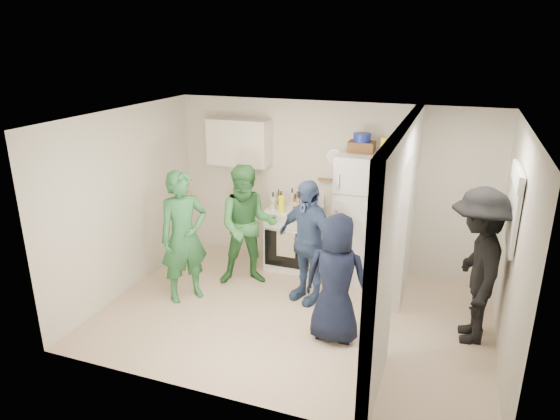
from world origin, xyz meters
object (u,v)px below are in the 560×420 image
object	(u,v)px
person_nook	(477,267)
person_navy	(336,279)
stove	(294,238)
person_green_left	(184,237)
fridge	(364,218)
yellow_cup_stack_top	(384,147)
person_green_center	(248,226)
wicker_basket	(362,147)
person_denim	(307,242)
blue_bowl	(362,137)

from	to	relation	value
person_nook	person_navy	bearing A→B (deg)	-74.69
stove	person_green_left	world-z (taller)	person_green_left
fridge	yellow_cup_stack_top	xyz separation A→B (m)	(0.22, -0.10, 1.06)
person_navy	fridge	bearing A→B (deg)	-89.85
person_navy	person_green_left	bearing A→B (deg)	-7.49
fridge	stove	bearing A→B (deg)	178.37
person_navy	person_nook	size ratio (longest dim) A/B	0.84
stove	person_navy	distance (m)	2.02
person_green_center	person_navy	distance (m)	1.80
fridge	wicker_basket	world-z (taller)	wicker_basket
wicker_basket	person_nook	size ratio (longest dim) A/B	0.19
fridge	person_navy	distance (m)	1.66
person_nook	stove	bearing A→B (deg)	-119.21
yellow_cup_stack_top	person_denim	bearing A→B (deg)	-135.60
person_green_left	person_navy	world-z (taller)	person_green_left
person_green_center	yellow_cup_stack_top	bearing A→B (deg)	-4.73
fridge	wicker_basket	bearing A→B (deg)	153.43
stove	person_nook	distance (m)	2.82
blue_bowl	person_denim	distance (m)	1.61
stove	fridge	bearing A→B (deg)	-1.63
person_green_left	person_green_center	size ratio (longest dim) A/B	1.02
wicker_basket	yellow_cup_stack_top	world-z (taller)	yellow_cup_stack_top
stove	person_denim	size ratio (longest dim) A/B	0.56
yellow_cup_stack_top	person_denim	world-z (taller)	yellow_cup_stack_top
yellow_cup_stack_top	person_nook	xyz separation A→B (m)	(1.27, -1.00, -1.07)
stove	yellow_cup_stack_top	size ratio (longest dim) A/B	3.75
fridge	wicker_basket	xyz separation A→B (m)	(-0.10, 0.05, 1.01)
blue_bowl	person_nook	xyz separation A→B (m)	(1.59, -1.15, -1.15)
wicker_basket	person_green_center	world-z (taller)	wicker_basket
stove	blue_bowl	bearing A→B (deg)	1.20
wicker_basket	person_nook	bearing A→B (deg)	-36.01
stove	person_green_center	distance (m)	0.93
person_denim	person_nook	bearing A→B (deg)	19.30
blue_bowl	stove	bearing A→B (deg)	-178.80
yellow_cup_stack_top	person_green_center	distance (m)	2.14
person_denim	person_green_center	bearing A→B (deg)	-165.84
blue_bowl	person_nook	distance (m)	2.28
person_green_center	fridge	bearing A→B (deg)	1.04
person_nook	wicker_basket	bearing A→B (deg)	-131.19
person_nook	person_green_left	bearing A→B (deg)	-90.66
fridge	blue_bowl	xyz separation A→B (m)	(-0.10, 0.05, 1.14)
yellow_cup_stack_top	person_green_center	bearing A→B (deg)	-161.16
person_green_left	yellow_cup_stack_top	bearing A→B (deg)	-21.71
fridge	blue_bowl	size ratio (longest dim) A/B	7.77
stove	yellow_cup_stack_top	xyz separation A→B (m)	(1.28, -0.13, 1.52)
stove	blue_bowl	world-z (taller)	blue_bowl
fridge	person_green_left	distance (m)	2.52
wicker_basket	person_green_center	bearing A→B (deg)	-152.23
stove	person_green_center	bearing A→B (deg)	-121.74
wicker_basket	person_green_left	size ratio (longest dim) A/B	0.20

